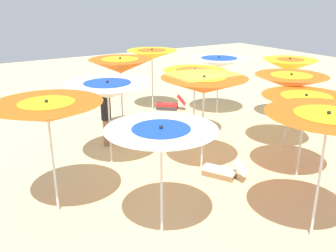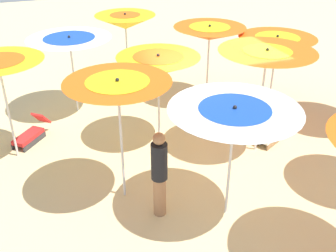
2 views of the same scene
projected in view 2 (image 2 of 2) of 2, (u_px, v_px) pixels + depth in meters
name	position (u px, v px, depth m)	size (l,w,h in m)	color
ground	(207.00, 144.00, 9.94)	(37.90, 37.90, 0.04)	beige
beach_umbrella_3	(234.00, 119.00, 6.72)	(2.27, 2.27, 2.30)	silver
beach_umbrella_4	(266.00, 59.00, 8.58)	(2.12, 2.12, 2.54)	silver
beach_umbrella_5	(277.00, 44.00, 10.75)	(2.09, 2.09, 2.16)	silver
beach_umbrella_6	(118.00, 92.00, 7.06)	(1.93, 1.93, 2.57)	silver
beach_umbrella_7	(158.00, 65.00, 9.13)	(1.94, 1.94, 2.26)	silver
beach_umbrella_8	(209.00, 33.00, 11.23)	(2.04, 2.04, 2.28)	silver
beach_umbrella_10	(70.00, 44.00, 10.56)	(2.24, 2.24, 2.20)	silver
beach_umbrella_11	(125.00, 22.00, 12.45)	(1.90, 1.90, 2.28)	silver
lounger_0	(273.00, 134.00, 9.95)	(0.80, 1.13, 0.59)	olive
lounger_1	(31.00, 134.00, 9.94)	(1.13, 1.04, 0.61)	#333338
lounger_2	(150.00, 74.00, 13.41)	(0.71, 1.14, 0.60)	olive
beachgoer_0	(159.00, 173.00, 7.24)	(0.30, 0.30, 1.78)	#A3704C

